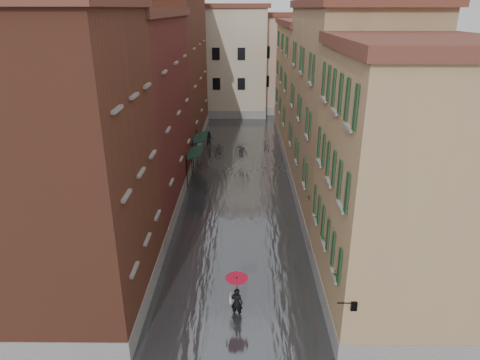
{
  "coord_description": "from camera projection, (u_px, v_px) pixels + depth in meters",
  "views": [
    {
      "loc": [
        0.38,
        -18.65,
        12.95
      ],
      "look_at": [
        0.12,
        6.1,
        3.0
      ],
      "focal_mm": 32.0,
      "sensor_mm": 36.0,
      "label": 1
    }
  ],
  "objects": [
    {
      "name": "awning_near",
      "position": [
        195.0,
        153.0,
        33.32
      ],
      "size": [
        1.09,
        3.15,
        2.8
      ],
      "color": "#163227",
      "rests_on": "ground"
    },
    {
      "name": "wall_lantern",
      "position": [
        353.0,
        305.0,
        15.41
      ],
      "size": [
        0.71,
        0.22,
        0.35
      ],
      "color": "black",
      "rests_on": "ground"
    },
    {
      "name": "pedestrian_far",
      "position": [
        210.0,
        139.0,
        42.71
      ],
      "size": [
        0.92,
        0.81,
        1.6
      ],
      "primitive_type": "imported",
      "rotation": [
        0.0,
        0.0,
        0.29
      ],
      "color": "black",
      "rests_on": "ground"
    },
    {
      "name": "window_planters",
      "position": [
        323.0,
        225.0,
        20.09
      ],
      "size": [
        0.59,
        8.2,
        0.84
      ],
      "color": "maroon",
      "rests_on": "ground"
    },
    {
      "name": "building_left_far",
      "position": [
        169.0,
        74.0,
        41.86
      ],
      "size": [
        6.0,
        16.0,
        14.0
      ],
      "primitive_type": "cube",
      "color": "brown",
      "rests_on": "ground"
    },
    {
      "name": "building_left_near",
      "position": [
        69.0,
        174.0,
        17.93
      ],
      "size": [
        6.0,
        8.0,
        13.0
      ],
      "primitive_type": "cube",
      "color": "brown",
      "rests_on": "ground"
    },
    {
      "name": "floodwater",
      "position": [
        239.0,
        181.0,
        34.17
      ],
      "size": [
        10.0,
        60.0,
        0.2
      ],
      "primitive_type": "cube",
      "color": "#484C50",
      "rests_on": "ground"
    },
    {
      "name": "building_end_cream",
      "position": [
        218.0,
        62.0,
        55.0
      ],
      "size": [
        12.0,
        9.0,
        13.0
      ],
      "primitive_type": "cube",
      "color": "beige",
      "rests_on": "ground"
    },
    {
      "name": "awning_far",
      "position": [
        200.0,
        138.0,
        37.15
      ],
      "size": [
        1.09,
        3.27,
        2.8
      ],
      "color": "#163227",
      "rests_on": "ground"
    },
    {
      "name": "building_right_far",
      "position": [
        311.0,
        87.0,
        42.2
      ],
      "size": [
        6.0,
        16.0,
        11.5
      ],
      "primitive_type": "cube",
      "color": "tan",
      "rests_on": "ground"
    },
    {
      "name": "ground",
      "position": [
        236.0,
        277.0,
        22.14
      ],
      "size": [
        120.0,
        120.0,
        0.0
      ],
      "primitive_type": "plane",
      "color": "slate",
      "rests_on": "ground"
    },
    {
      "name": "building_right_near",
      "position": [
        400.0,
        192.0,
        18.08
      ],
      "size": [
        6.0,
        8.0,
        11.5
      ],
      "primitive_type": "cube",
      "color": "tan",
      "rests_on": "ground"
    },
    {
      "name": "pedestrian_main",
      "position": [
        237.0,
        292.0,
        18.85
      ],
      "size": [
        1.04,
        1.04,
        2.06
      ],
      "color": "black",
      "rests_on": "ground"
    },
    {
      "name": "building_end_pink",
      "position": [
        287.0,
        65.0,
        56.96
      ],
      "size": [
        10.0,
        9.0,
        12.0
      ],
      "primitive_type": "cube",
      "color": "tan",
      "rests_on": "ground"
    },
    {
      "name": "building_left_mid",
      "position": [
        133.0,
        118.0,
        28.23
      ],
      "size": [
        6.0,
        14.0,
        12.5
      ],
      "primitive_type": "cube",
      "color": "maroon",
      "rests_on": "ground"
    },
    {
      "name": "building_right_mid",
      "position": [
        345.0,
        114.0,
        28.0
      ],
      "size": [
        6.0,
        14.0,
        13.0
      ],
      "primitive_type": "cube",
      "color": "#A18162",
      "rests_on": "ground"
    }
  ]
}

